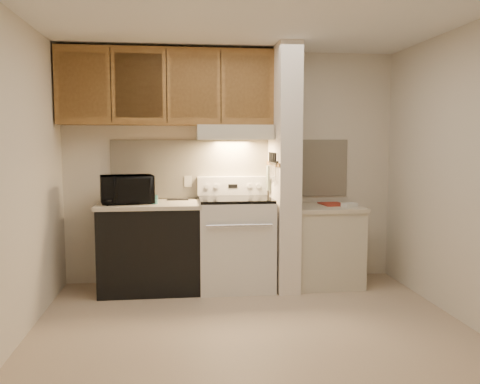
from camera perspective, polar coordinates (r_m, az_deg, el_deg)
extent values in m
plane|color=#C0A98D|center=(4.36, 1.24, -14.90)|extent=(3.60, 3.60, 0.00)
plane|color=white|center=(4.19, 1.32, 19.05)|extent=(3.60, 3.60, 0.00)
cube|color=beige|center=(5.57, -0.93, 2.81)|extent=(3.60, 2.50, 0.02)
cube|color=beige|center=(4.22, -23.67, 1.38)|extent=(0.02, 3.00, 2.50)
cube|color=beige|center=(4.70, 23.59, 1.77)|extent=(0.02, 3.00, 2.50)
cube|color=#F3E6C9|center=(5.56, -0.91, 2.65)|extent=(2.60, 0.02, 0.63)
cube|color=silver|center=(5.33, -0.52, -5.89)|extent=(0.76, 0.65, 0.92)
cube|color=black|center=(5.02, -0.11, -6.17)|extent=(0.50, 0.01, 0.30)
cylinder|color=silver|center=(4.94, -0.06, -3.76)|extent=(0.65, 0.02, 0.02)
cube|color=black|center=(5.26, -0.53, -0.81)|extent=(0.74, 0.64, 0.03)
cube|color=silver|center=(5.53, -0.86, 0.71)|extent=(0.76, 0.08, 0.20)
cube|color=black|center=(5.49, -0.81, 0.67)|extent=(0.10, 0.01, 0.04)
cylinder|color=silver|center=(5.46, -3.73, 0.63)|extent=(0.05, 0.02, 0.05)
cylinder|color=silver|center=(5.47, -2.68, 0.64)|extent=(0.05, 0.02, 0.05)
cylinder|color=silver|center=(5.51, 1.05, 0.69)|extent=(0.05, 0.02, 0.05)
cylinder|color=silver|center=(5.52, 2.08, 0.70)|extent=(0.05, 0.02, 0.05)
cube|color=black|center=(5.32, -10.05, -6.27)|extent=(1.00, 0.63, 0.87)
cube|color=beige|center=(5.25, -10.13, -1.41)|extent=(1.04, 0.67, 0.04)
cube|color=black|center=(5.44, -7.01, -0.82)|extent=(0.23, 0.08, 0.02)
cylinder|color=#2E6C67|center=(5.14, -9.65, -0.83)|extent=(0.09, 0.09, 0.09)
cube|color=beige|center=(5.53, -5.85, 1.20)|extent=(0.08, 0.01, 0.12)
imported|color=black|center=(5.23, -12.58, 0.29)|extent=(0.57, 0.44, 0.28)
cube|color=white|center=(5.31, 4.96, 2.64)|extent=(0.22, 0.70, 2.50)
cube|color=olive|center=(5.28, 3.73, 3.18)|extent=(0.01, 0.70, 0.04)
cube|color=black|center=(5.23, 3.77, 3.37)|extent=(0.02, 0.42, 0.04)
cube|color=silver|center=(5.08, 3.97, 2.17)|extent=(0.01, 0.03, 0.16)
cylinder|color=black|center=(5.07, 3.99, 3.86)|extent=(0.02, 0.02, 0.10)
cube|color=silver|center=(5.16, 3.79, 2.11)|extent=(0.01, 0.04, 0.18)
cylinder|color=black|center=(5.15, 3.80, 3.89)|extent=(0.02, 0.02, 0.10)
cube|color=silver|center=(5.23, 3.64, 2.06)|extent=(0.01, 0.04, 0.20)
cylinder|color=black|center=(5.24, 3.62, 3.92)|extent=(0.02, 0.02, 0.10)
cube|color=silver|center=(5.30, 3.50, 2.32)|extent=(0.01, 0.04, 0.16)
cylinder|color=black|center=(5.30, 3.49, 3.95)|extent=(0.02, 0.02, 0.10)
cube|color=silver|center=(5.38, 3.35, 2.27)|extent=(0.01, 0.04, 0.18)
cylinder|color=black|center=(5.37, 3.36, 3.97)|extent=(0.02, 0.02, 0.10)
cube|color=slate|center=(5.46, 3.23, 1.58)|extent=(0.03, 0.11, 0.26)
cube|color=beige|center=(5.53, 9.58, -6.13)|extent=(0.70, 0.60, 0.81)
cube|color=beige|center=(5.46, 9.66, -1.76)|extent=(0.74, 0.64, 0.04)
cube|color=#A63221|center=(5.58, 10.35, -1.35)|extent=(0.26, 0.34, 0.01)
cube|color=white|center=(5.43, 12.19, -1.43)|extent=(0.18, 0.15, 0.04)
cube|color=beige|center=(5.35, -0.68, 6.70)|extent=(0.78, 0.44, 0.15)
cube|color=beige|center=(5.14, -0.43, 6.24)|extent=(0.78, 0.04, 0.06)
cube|color=olive|center=(5.39, -8.21, 11.54)|extent=(2.18, 0.33, 0.77)
cube|color=olive|center=(5.31, -17.28, 11.43)|extent=(0.46, 0.01, 0.63)
cube|color=black|center=(5.27, -14.31, 11.56)|extent=(0.01, 0.01, 0.73)
cube|color=olive|center=(5.24, -11.29, 11.65)|extent=(0.46, 0.01, 0.63)
cube|color=black|center=(5.23, -8.25, 11.72)|extent=(0.01, 0.01, 0.73)
cube|color=olive|center=(5.23, -5.20, 11.75)|extent=(0.46, 0.01, 0.63)
cube|color=black|center=(5.25, -2.16, 11.75)|extent=(0.01, 0.01, 0.73)
cube|color=olive|center=(5.28, 0.85, 11.72)|extent=(0.46, 0.01, 0.63)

